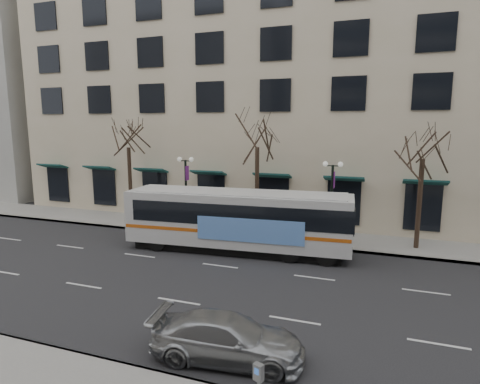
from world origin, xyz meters
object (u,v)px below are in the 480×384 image
at_px(tree_far_left, 128,134).
at_px(tree_far_mid, 257,133).
at_px(pay_station, 258,376).
at_px(lamp_post_right, 332,198).
at_px(city_bus, 239,219).
at_px(lamp_post_left, 186,189).
at_px(tree_far_right, 424,142).
at_px(silver_car, 227,338).

distance_m(tree_far_left, tree_far_mid, 10.00).
bearing_deg(pay_station, lamp_post_right, 110.92).
distance_m(city_bus, pay_station, 13.54).
distance_m(lamp_post_left, city_bus, 6.05).
bearing_deg(lamp_post_left, lamp_post_right, 0.00).
height_order(tree_far_left, lamp_post_right, tree_far_left).
relative_size(lamp_post_left, city_bus, 0.39).
relative_size(tree_far_left, city_bus, 0.62).
distance_m(tree_far_left, lamp_post_right, 15.48).
height_order(tree_far_right, silver_car, tree_far_right).
relative_size(tree_far_mid, pay_station, 7.14).
distance_m(tree_far_mid, city_bus, 6.22).
xyz_separation_m(tree_far_mid, tree_far_right, (10.00, -0.00, -0.48)).
height_order(lamp_post_right, pay_station, lamp_post_right).
relative_size(silver_car, pay_station, 4.13).
bearing_deg(lamp_post_left, pay_station, -57.15).
height_order(city_bus, silver_car, city_bus).
relative_size(lamp_post_left, lamp_post_right, 1.00).
xyz_separation_m(tree_far_left, tree_far_mid, (10.00, 0.00, 0.21)).
xyz_separation_m(tree_far_left, silver_car, (13.50, -14.33, -5.98)).
bearing_deg(lamp_post_left, tree_far_right, 2.29).
bearing_deg(tree_far_mid, tree_far_left, -180.00).
bearing_deg(lamp_post_right, silver_car, -96.26).
bearing_deg(tree_far_mid, tree_far_right, -0.00).
distance_m(tree_far_right, silver_car, 16.73).
xyz_separation_m(tree_far_right, city_bus, (-9.94, -3.76, -4.47)).
height_order(tree_far_mid, tree_far_right, tree_far_mid).
bearing_deg(tree_far_right, city_bus, -159.25).
height_order(tree_far_left, silver_car, tree_far_left).
xyz_separation_m(tree_far_mid, pay_station, (5.14, -16.28, -5.89)).
bearing_deg(pay_station, tree_far_mid, 127.96).
relative_size(tree_far_left, lamp_post_right, 1.60).
bearing_deg(tree_far_right, silver_car, -114.40).
height_order(lamp_post_right, city_bus, lamp_post_right).
distance_m(lamp_post_right, pay_station, 15.80).
relative_size(tree_far_mid, lamp_post_right, 1.64).
xyz_separation_m(city_bus, silver_car, (3.44, -10.56, -1.24)).
distance_m(tree_far_right, lamp_post_left, 15.40).
relative_size(city_bus, pay_station, 11.19).
bearing_deg(silver_car, lamp_post_right, -13.44).
distance_m(tree_far_mid, pay_station, 18.06).
bearing_deg(silver_car, lamp_post_left, 24.57).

